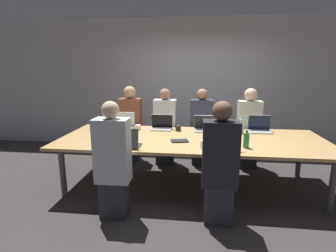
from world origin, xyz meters
TOP-DOWN VIEW (x-y plane):
  - ground_plane at (0.00, 0.00)m, footprint 24.00×24.00m
  - curtain_wall at (0.00, 2.06)m, footprint 12.00×0.06m
  - conference_table at (0.00, 0.00)m, footprint 3.85×1.46m
  - laptop_far_center at (0.18, 0.48)m, footprint 0.31×0.26m
  - person_far_center at (0.15, 0.97)m, footprint 0.40×0.24m
  - cup_far_center at (0.45, 0.43)m, footprint 0.09×0.09m
  - bottle_far_center at (0.47, 0.36)m, footprint 0.08×0.08m
  - laptop_far_left at (-1.16, 0.53)m, footprint 0.33×0.26m
  - person_far_left at (-1.18, 1.01)m, footprint 0.40×0.24m
  - cup_far_left at (-0.90, 0.43)m, footprint 0.09×0.09m
  - laptop_far_right at (1.08, 0.52)m, footprint 0.35×0.26m
  - person_far_right at (0.98, 0.91)m, footprint 0.40×0.24m
  - bottle_far_right at (0.77, 0.36)m, footprint 0.08×0.08m
  - laptop_far_midleft at (-0.52, 0.50)m, footprint 0.36×0.24m
  - person_far_midleft at (-0.51, 0.91)m, footprint 0.40×0.24m
  - cup_far_midleft at (-0.23, 0.42)m, footprint 0.09×0.09m
  - laptop_near_midright at (0.44, -0.52)m, footprint 0.34×0.25m
  - person_near_midright at (0.35, -0.91)m, footprint 0.40×0.24m
  - cup_near_midright at (0.17, -0.49)m, footprint 0.09×0.09m
  - bottle_near_midright at (0.72, -0.39)m, footprint 0.08×0.08m
  - laptop_near_left at (-0.81, -0.58)m, footprint 0.32×0.26m
  - person_near_left at (-0.89, -0.93)m, footprint 0.40×0.24m
  - cup_near_left at (-1.04, -0.56)m, footprint 0.09×0.09m
  - stapler at (0.26, -0.21)m, footprint 0.07×0.16m
  - notebook at (-0.16, -0.20)m, footprint 0.26×0.20m

SIDE VIEW (x-z plane):
  - ground_plane at x=0.00m, z-range 0.00..0.00m
  - person_far_center at x=0.15m, z-range -0.02..1.38m
  - person_far_midleft at x=-0.51m, z-range -0.02..1.38m
  - person_near_left at x=-0.89m, z-range -0.02..1.39m
  - person_near_midright at x=0.35m, z-range -0.02..1.41m
  - person_far_right at x=0.98m, z-range -0.02..1.41m
  - person_far_left at x=-1.18m, z-range -0.01..1.42m
  - conference_table at x=0.00m, z-range 0.33..1.09m
  - notebook at x=-0.16m, z-range 0.76..0.78m
  - stapler at x=0.26m, z-range 0.76..0.81m
  - cup_far_left at x=-0.90m, z-range 0.76..0.84m
  - cup_far_center at x=0.45m, z-range 0.76..0.85m
  - cup_far_midleft at x=-0.23m, z-range 0.76..0.85m
  - cup_near_left at x=-1.04m, z-range 0.76..0.85m
  - cup_near_midright at x=0.17m, z-range 0.76..0.86m
  - laptop_far_midleft at x=-0.52m, z-range 0.71..0.95m
  - laptop_near_midright at x=0.44m, z-range 0.70..0.95m
  - laptop_far_center at x=0.18m, z-range 0.70..0.96m
  - laptop_far_right at x=1.08m, z-range 0.70..0.96m
  - laptop_near_left at x=-0.81m, z-range 0.70..0.96m
  - laptop_far_left at x=-1.16m, z-range 0.70..0.97m
  - bottle_far_center at x=0.47m, z-range 0.74..0.96m
  - bottle_near_midright at x=0.72m, z-range 0.74..0.97m
  - bottle_far_right at x=0.77m, z-range 0.74..1.02m
  - curtain_wall at x=0.00m, z-range 0.00..2.80m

